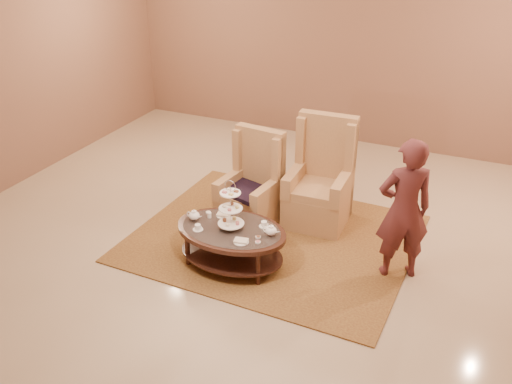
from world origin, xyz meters
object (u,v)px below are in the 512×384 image
at_px(tea_table, 231,235).
at_px(armchair_left, 252,193).
at_px(armchair_right, 320,188).
at_px(person, 404,210).

distance_m(tea_table, armchair_left, 0.98).
bearing_deg(armchair_right, person, -36.21).
relative_size(tea_table, armchair_right, 0.94).
bearing_deg(armchair_right, tea_table, -114.45).
xyz_separation_m(tea_table, armchair_right, (0.57, 1.37, 0.07)).
height_order(armchair_right, person, person).
relative_size(tea_table, armchair_left, 1.06).
relative_size(tea_table, person, 0.80).
bearing_deg(tea_table, armchair_right, 68.82).
bearing_deg(armchair_left, tea_table, -72.07).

